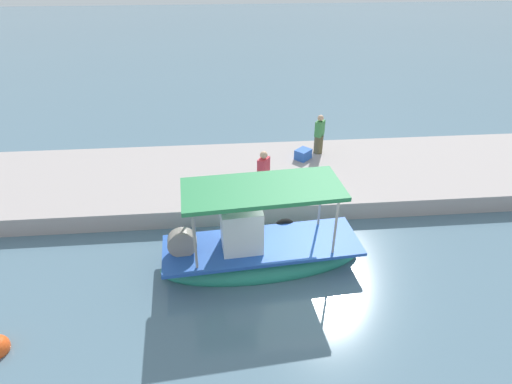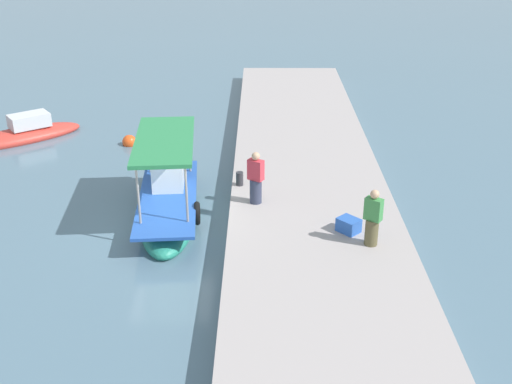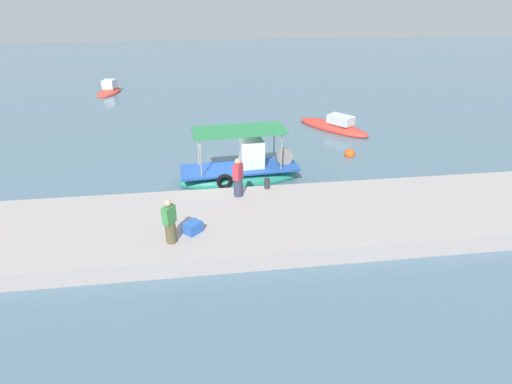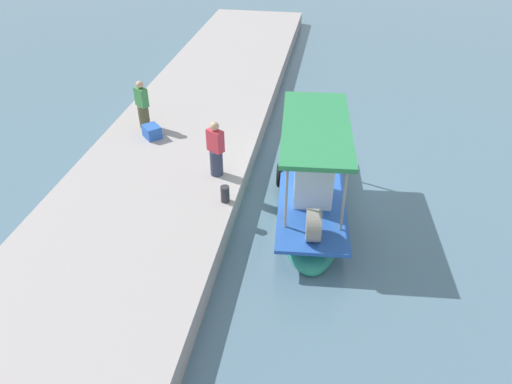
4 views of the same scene
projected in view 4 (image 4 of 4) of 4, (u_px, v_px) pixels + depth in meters
name	position (u px, v px, depth m)	size (l,w,h in m)	color
ground_plane	(308.00, 187.00, 14.80)	(120.00, 120.00, 0.00)	slate
dock_quay	(168.00, 165.00, 15.24)	(36.00, 5.16, 0.65)	#A49A98
main_fishing_boat	(311.00, 195.00, 13.58)	(5.99, 2.26, 2.98)	#278D73
fisherman_near_bollard	(143.00, 106.00, 16.36)	(0.51, 0.52, 1.64)	brown
fisherman_by_crate	(216.00, 151.00, 13.79)	(0.51, 0.54, 1.68)	#32384F
mooring_bollard	(225.00, 194.00, 12.95)	(0.24, 0.24, 0.46)	#2D2D33
cargo_crate	(152.00, 132.00, 16.00)	(0.59, 0.47, 0.40)	blue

